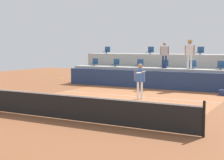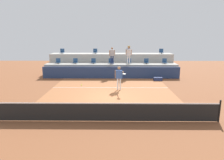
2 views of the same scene
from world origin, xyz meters
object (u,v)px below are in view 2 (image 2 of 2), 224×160
(stadium_chair_lower_far_left, at_px, (58,61))
(tennis_ball, at_px, (82,85))
(stadium_chair_lower_mid_right, at_px, (129,61))
(stadium_chair_upper_far_right, at_px, (161,52))
(stadium_chair_lower_mid_left, at_px, (93,61))
(stadium_chair_upper_far_left, at_px, (62,51))
(spectator_with_hat, at_px, (129,53))
(tennis_player, at_px, (119,76))
(stadium_chair_lower_far_right, at_px, (165,62))
(spectator_in_grey, at_px, (112,54))
(stadium_chair_lower_right, at_px, (146,61))
(stadium_chair_lower_center, at_px, (111,61))
(stadium_chair_upper_left, at_px, (95,52))
(stadium_chair_lower_left, at_px, (75,61))
(stadium_chair_upper_right, at_px, (128,52))
(equipment_bag, at_px, (158,79))

(stadium_chair_lower_far_left, xyz_separation_m, tennis_ball, (3.76, -8.95, -0.25))
(stadium_chair_lower_mid_right, relative_size, stadium_chair_upper_far_right, 1.00)
(stadium_chair_lower_mid_left, xyz_separation_m, stadium_chair_upper_far_right, (7.15, 1.80, 0.85))
(stadium_chair_upper_far_left, distance_m, tennis_ball, 11.44)
(stadium_chair_lower_far_left, xyz_separation_m, stadium_chair_upper_far_left, (0.01, 1.80, 0.85))
(spectator_with_hat, bearing_deg, stadium_chair_lower_mid_left, 173.72)
(stadium_chair_upper_far_left, distance_m, tennis_player, 9.54)
(stadium_chair_lower_far_left, xyz_separation_m, stadium_chair_lower_far_right, (10.66, 0.00, 0.00))
(stadium_chair_lower_mid_left, relative_size, stadium_chair_lower_far_right, 1.00)
(stadium_chair_upper_far_right, bearing_deg, tennis_ball, -122.83)
(stadium_chair_lower_far_left, distance_m, tennis_ball, 9.71)
(stadium_chair_lower_mid_left, relative_size, spectator_in_grey, 0.32)
(stadium_chair_lower_right, xyz_separation_m, stadium_chair_lower_far_right, (1.82, 0.00, 0.00))
(stadium_chair_lower_mid_right, relative_size, tennis_player, 0.29)
(stadium_chair_lower_right, height_order, stadium_chair_upper_far_left, stadium_chair_upper_far_left)
(stadium_chair_lower_center, xyz_separation_m, stadium_chair_upper_left, (-1.72, 1.80, 0.85))
(stadium_chair_lower_center, relative_size, stadium_chair_upper_far_right, 1.00)
(stadium_chair_lower_left, distance_m, stadium_chair_upper_right, 5.76)
(tennis_player, bearing_deg, stadium_chair_upper_right, 81.07)
(stadium_chair_lower_left, distance_m, stadium_chair_upper_far_left, 2.64)
(stadium_chair_upper_right, xyz_separation_m, spectator_with_hat, (-0.11, -2.18, 0.04))
(spectator_in_grey, distance_m, equipment_bag, 5.00)
(stadium_chair_lower_right, relative_size, tennis_ball, 7.65)
(stadium_chair_lower_mid_right, distance_m, stadium_chair_upper_left, 4.06)
(stadium_chair_lower_far_left, height_order, stadium_chair_lower_left, same)
(stadium_chair_lower_mid_right, relative_size, stadium_chair_upper_far_left, 1.00)
(stadium_chair_upper_right, bearing_deg, stadium_chair_lower_far_left, -165.86)
(tennis_player, bearing_deg, stadium_chair_upper_far_left, 129.26)
(tennis_ball, height_order, equipment_bag, tennis_ball)
(tennis_ball, distance_m, equipment_bag, 8.97)
(stadium_chair_lower_left, bearing_deg, stadium_chair_upper_left, 44.31)
(stadium_chair_lower_left, height_order, tennis_ball, stadium_chair_lower_left)
(tennis_player, bearing_deg, spectator_with_hat, 78.50)
(spectator_with_hat, bearing_deg, stadium_chair_upper_far_left, 162.75)
(stadium_chair_lower_center, bearing_deg, equipment_bag, -27.21)
(stadium_chair_upper_far_left, distance_m, spectator_in_grey, 5.84)
(stadium_chair_lower_far_left, relative_size, stadium_chair_lower_mid_left, 1.00)
(stadium_chair_lower_mid_left, relative_size, stadium_chair_lower_right, 1.00)
(spectator_with_hat, bearing_deg, stadium_chair_upper_far_right, 30.85)
(stadium_chair_upper_far_right, height_order, spectator_with_hat, spectator_with_hat)
(stadium_chair_lower_far_left, xyz_separation_m, stadium_chair_lower_mid_right, (7.11, 0.00, 0.00))
(stadium_chair_lower_right, bearing_deg, tennis_ball, -119.57)
(equipment_bag, bearing_deg, tennis_player, -137.27)
(stadium_chair_lower_center, distance_m, stadium_chair_upper_far_right, 5.75)
(stadium_chair_upper_right, distance_m, tennis_ball, 11.32)
(stadium_chair_upper_left, xyz_separation_m, spectator_in_grey, (1.84, -2.18, -0.08))
(spectator_in_grey, bearing_deg, stadium_chair_lower_center, 108.07)
(stadium_chair_lower_far_left, height_order, stadium_chair_lower_far_right, same)
(stadium_chair_lower_mid_left, height_order, spectator_with_hat, spectator_with_hat)
(stadium_chair_lower_mid_left, height_order, equipment_bag, stadium_chair_lower_mid_left)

